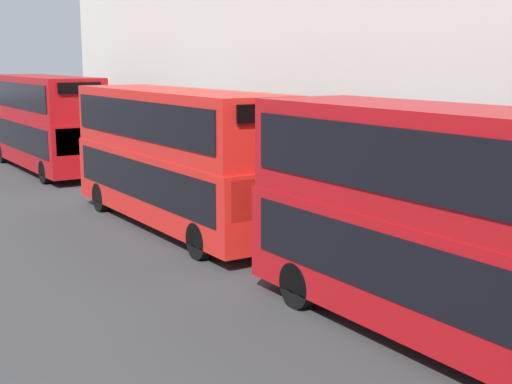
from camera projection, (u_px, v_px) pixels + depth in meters
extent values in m
cube|color=#A80F14|center=(464.00, 278.00, 12.66)|extent=(2.55, 10.09, 2.07)
cube|color=#A80F14|center=(470.00, 166.00, 12.29)|extent=(2.50, 9.88, 1.95)
cube|color=black|center=(465.00, 264.00, 12.62)|extent=(2.59, 9.28, 1.16)
cube|color=black|center=(470.00, 160.00, 12.27)|extent=(2.59, 9.28, 1.17)
cylinder|color=black|center=(298.00, 285.00, 15.08)|extent=(0.30, 1.00, 1.00)
cylinder|color=black|center=(378.00, 268.00, 16.27)|extent=(0.30, 1.00, 1.00)
cube|color=red|center=(176.00, 184.00, 22.16)|extent=(2.55, 10.40, 2.07)
cube|color=red|center=(175.00, 121.00, 21.79)|extent=(2.50, 10.19, 1.87)
cube|color=black|center=(176.00, 176.00, 22.11)|extent=(2.59, 9.57, 1.16)
cube|color=black|center=(175.00, 118.00, 21.78)|extent=(2.59, 9.57, 1.12)
cube|color=black|center=(268.00, 198.00, 17.80)|extent=(2.17, 0.06, 1.03)
cube|color=black|center=(268.00, 113.00, 17.41)|extent=(1.78, 0.06, 0.45)
cylinder|color=black|center=(199.00, 241.00, 18.74)|extent=(0.30, 1.00, 1.00)
cylinder|color=black|center=(270.00, 230.00, 19.94)|extent=(0.30, 1.00, 1.00)
cylinder|color=black|center=(101.00, 197.00, 24.70)|extent=(0.30, 1.00, 1.00)
cylinder|color=black|center=(160.00, 191.00, 25.89)|extent=(0.30, 1.00, 1.00)
cube|color=#A80F14|center=(45.00, 140.00, 33.64)|extent=(2.55, 10.58, 2.22)
cube|color=#A80F14|center=(42.00, 96.00, 33.26)|extent=(2.50, 10.37, 1.87)
cube|color=black|center=(45.00, 134.00, 33.59)|extent=(2.59, 9.74, 1.24)
cube|color=black|center=(42.00, 94.00, 33.25)|extent=(2.59, 9.74, 1.12)
cube|color=black|center=(82.00, 141.00, 29.20)|extent=(2.17, 0.06, 1.11)
cube|color=black|center=(80.00, 88.00, 28.81)|extent=(1.78, 0.06, 0.45)
cylinder|color=black|center=(45.00, 172.00, 30.16)|extent=(0.30, 1.00, 1.00)
cylinder|color=black|center=(96.00, 168.00, 31.36)|extent=(0.30, 1.00, 1.00)
cylinder|color=black|center=(3.00, 153.00, 36.27)|extent=(0.30, 1.00, 1.00)
cylinder|color=black|center=(47.00, 150.00, 37.47)|extent=(0.30, 1.00, 1.00)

